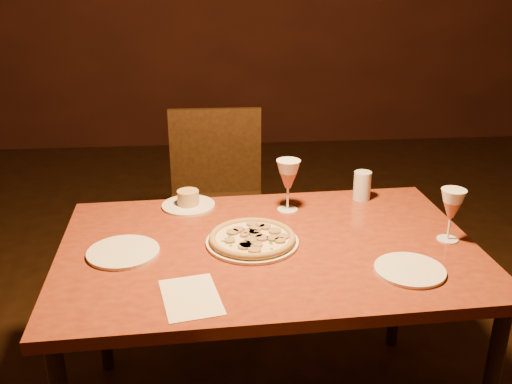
{
  "coord_description": "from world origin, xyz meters",
  "views": [
    {
      "loc": [
        -0.02,
        -1.6,
        1.55
      ],
      "look_at": [
        0.13,
        0.08,
        0.88
      ],
      "focal_mm": 40.0,
      "sensor_mm": 36.0,
      "label": 1
    }
  ],
  "objects": [
    {
      "name": "dining_table",
      "position": [
        0.16,
        0.03,
        0.65
      ],
      "size": [
        1.37,
        0.91,
        0.71
      ],
      "rotation": [
        0.0,
        0.0,
        0.04
      ],
      "color": "brown",
      "rests_on": "floor"
    },
    {
      "name": "chair_far",
      "position": [
        0.02,
        0.93,
        0.52
      ],
      "size": [
        0.45,
        0.45,
        0.92
      ],
      "rotation": [
        0.0,
        0.0,
        -0.01
      ],
      "color": "black",
      "rests_on": "floor"
    },
    {
      "name": "pizza_plate",
      "position": [
        0.11,
        0.05,
        0.73
      ],
      "size": [
        0.3,
        0.3,
        0.03
      ],
      "color": "white",
      "rests_on": "dining_table"
    },
    {
      "name": "ramekin_saucer",
      "position": [
        -0.1,
        0.37,
        0.73
      ],
      "size": [
        0.2,
        0.2,
        0.06
      ],
      "color": "white",
      "rests_on": "dining_table"
    },
    {
      "name": "wine_glass_far",
      "position": [
        0.26,
        0.3,
        0.81
      ],
      "size": [
        0.09,
        0.09,
        0.19
      ],
      "primitive_type": null,
      "color": "#AE6248",
      "rests_on": "dining_table"
    },
    {
      "name": "wine_glass_right",
      "position": [
        0.75,
        0.02,
        0.8
      ],
      "size": [
        0.08,
        0.08,
        0.18
      ],
      "primitive_type": null,
      "color": "#AE6248",
      "rests_on": "dining_table"
    },
    {
      "name": "water_tumbler",
      "position": [
        0.56,
        0.38,
        0.77
      ],
      "size": [
        0.07,
        0.07,
        0.11
      ],
      "primitive_type": "cylinder",
      "color": "silver",
      "rests_on": "dining_table"
    },
    {
      "name": "side_plate_left",
      "position": [
        -0.29,
        0.01,
        0.72
      ],
      "size": [
        0.22,
        0.22,
        0.01
      ],
      "primitive_type": "cylinder",
      "color": "white",
      "rests_on": "dining_table"
    },
    {
      "name": "side_plate_near",
      "position": [
        0.56,
        -0.18,
        0.72
      ],
      "size": [
        0.21,
        0.21,
        0.01
      ],
      "primitive_type": "cylinder",
      "color": "white",
      "rests_on": "dining_table"
    },
    {
      "name": "menu_card",
      "position": [
        -0.08,
        -0.26,
        0.72
      ],
      "size": [
        0.19,
        0.24,
        0.0
      ],
      "primitive_type": "cube",
      "rotation": [
        0.0,
        0.0,
        0.19
      ],
      "color": "white",
      "rests_on": "dining_table"
    }
  ]
}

